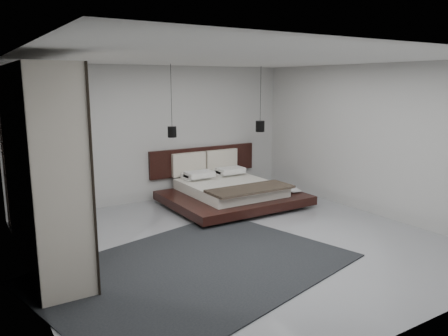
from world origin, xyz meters
TOP-DOWN VIEW (x-y plane):
  - floor at (0.00, 0.00)m, footprint 6.00×6.00m
  - ceiling at (0.00, 0.00)m, footprint 6.00×6.00m
  - wall_back at (0.00, 3.00)m, footprint 6.00×0.00m
  - wall_front at (0.00, -3.00)m, footprint 6.00×0.00m
  - wall_left at (-3.00, 0.00)m, footprint 0.00×6.00m
  - wall_right at (3.00, 0.00)m, footprint 0.00×6.00m
  - lattice_screen at (-2.95, 2.45)m, footprint 0.05×0.90m
  - bed at (1.04, 1.92)m, footprint 2.59×2.31m
  - book_lower at (2.11, 1.29)m, footprint 0.22×0.27m
  - book_upper at (2.09, 1.26)m, footprint 0.30×0.36m
  - pendant_left at (-0.02, 2.31)m, footprint 0.17×0.17m
  - pendant_right at (2.11, 2.31)m, footprint 0.20×0.20m
  - wardrobe at (-2.70, 0.71)m, footprint 0.64×2.73m
  - rug at (-1.06, -0.56)m, footprint 4.55×3.72m

SIDE VIEW (x-z plane):
  - floor at x=0.00m, z-range 0.00..0.00m
  - rug at x=-1.06m, z-range 0.00..0.02m
  - book_lower at x=2.11m, z-range 0.24..0.26m
  - bed at x=1.04m, z-range -0.25..0.80m
  - book_upper at x=2.09m, z-range 0.26..0.29m
  - lattice_screen at x=-2.95m, z-range 0.00..2.60m
  - wardrobe at x=-2.70m, z-range 0.00..2.68m
  - wall_back at x=0.00m, z-range -1.60..4.40m
  - wall_front at x=0.00m, z-range -1.60..4.40m
  - wall_left at x=-3.00m, z-range -1.60..4.40m
  - wall_right at x=3.00m, z-range -1.60..4.40m
  - pendant_right at x=2.11m, z-range 0.80..2.22m
  - pendant_left at x=-0.02m, z-range 0.82..2.21m
  - ceiling at x=0.00m, z-range 2.80..2.80m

